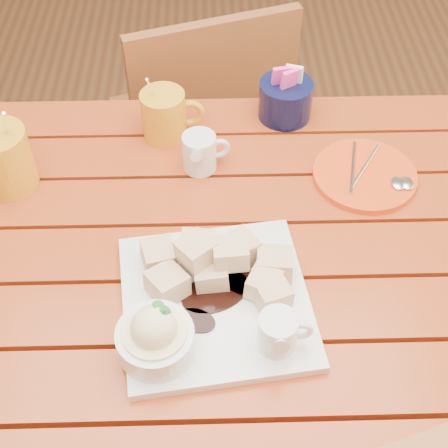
{
  "coord_description": "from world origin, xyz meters",
  "views": [
    {
      "loc": [
        0.02,
        -0.63,
        1.53
      ],
      "look_at": [
        0.04,
        -0.0,
        0.82
      ],
      "focal_mm": 50.0,
      "sensor_mm": 36.0,
      "label": 1
    }
  ],
  "objects_px": {
    "dessert_plate": "(205,302)",
    "chair_far": "(203,129)",
    "coffee_mug_right": "(165,114)",
    "orange_saucer": "(366,175)",
    "table": "(201,290)",
    "coffee_mug_left": "(0,158)"
  },
  "relations": [
    {
      "from": "orange_saucer",
      "to": "dessert_plate",
      "type": "bearing_deg",
      "value": -135.58
    },
    {
      "from": "table",
      "to": "coffee_mug_left",
      "type": "relative_size",
      "value": 7.16
    },
    {
      "from": "chair_far",
      "to": "dessert_plate",
      "type": "bearing_deg",
      "value": 72.62
    },
    {
      "from": "coffee_mug_right",
      "to": "chair_far",
      "type": "bearing_deg",
      "value": 75.3
    },
    {
      "from": "dessert_plate",
      "to": "chair_far",
      "type": "height_order",
      "value": "dessert_plate"
    },
    {
      "from": "dessert_plate",
      "to": "orange_saucer",
      "type": "distance_m",
      "value": 0.4
    },
    {
      "from": "coffee_mug_left",
      "to": "orange_saucer",
      "type": "bearing_deg",
      "value": -10.09
    },
    {
      "from": "table",
      "to": "coffee_mug_left",
      "type": "bearing_deg",
      "value": 154.04
    },
    {
      "from": "table",
      "to": "chair_far",
      "type": "bearing_deg",
      "value": 89.98
    },
    {
      "from": "chair_far",
      "to": "orange_saucer",
      "type": "bearing_deg",
      "value": 103.39
    },
    {
      "from": "table",
      "to": "dessert_plate",
      "type": "bearing_deg",
      "value": -86.07
    },
    {
      "from": "orange_saucer",
      "to": "chair_far",
      "type": "distance_m",
      "value": 0.64
    },
    {
      "from": "coffee_mug_left",
      "to": "orange_saucer",
      "type": "height_order",
      "value": "coffee_mug_left"
    },
    {
      "from": "table",
      "to": "dessert_plate",
      "type": "height_order",
      "value": "dessert_plate"
    },
    {
      "from": "table",
      "to": "coffee_mug_left",
      "type": "xyz_separation_m",
      "value": [
        -0.34,
        0.16,
        0.17
      ]
    },
    {
      "from": "table",
      "to": "coffee_mug_right",
      "type": "distance_m",
      "value": 0.33
    },
    {
      "from": "table",
      "to": "orange_saucer",
      "type": "bearing_deg",
      "value": 28.51
    },
    {
      "from": "dessert_plate",
      "to": "orange_saucer",
      "type": "bearing_deg",
      "value": 44.42
    },
    {
      "from": "coffee_mug_right",
      "to": "chair_far",
      "type": "xyz_separation_m",
      "value": [
        0.06,
        0.35,
        -0.33
      ]
    },
    {
      "from": "orange_saucer",
      "to": "chair_far",
      "type": "height_order",
      "value": "chair_far"
    },
    {
      "from": "coffee_mug_right",
      "to": "orange_saucer",
      "type": "distance_m",
      "value": 0.38
    },
    {
      "from": "coffee_mug_right",
      "to": "coffee_mug_left",
      "type": "bearing_deg",
      "value": -160.16
    }
  ]
}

